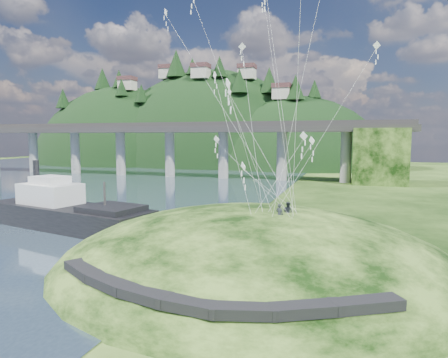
% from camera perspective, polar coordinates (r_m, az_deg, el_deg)
% --- Properties ---
extents(ground, '(320.00, 320.00, 0.00)m').
position_cam_1_polar(ground, '(35.81, -9.24, -11.99)').
color(ground, black).
rests_on(ground, ground).
extents(grass_hill, '(36.00, 32.00, 13.00)m').
position_cam_1_polar(grass_hill, '(35.48, 4.35, -14.67)').
color(grass_hill, black).
rests_on(grass_hill, ground).
extents(footpath, '(22.29, 5.84, 0.83)m').
position_cam_1_polar(footpath, '(23.85, -3.66, -16.02)').
color(footpath, black).
rests_on(footpath, ground).
extents(bridge, '(160.00, 11.00, 15.00)m').
position_cam_1_polar(bridge, '(108.82, -5.11, 5.33)').
color(bridge, '#2D2B2B').
rests_on(bridge, ground).
extents(far_ridge, '(153.00, 70.00, 94.50)m').
position_cam_1_polar(far_ridge, '(164.59, -3.56, -0.40)').
color(far_ridge, black).
rests_on(far_ridge, ground).
extents(work_barge, '(23.86, 11.06, 8.07)m').
position_cam_1_polar(work_barge, '(52.43, -21.66, -4.28)').
color(work_barge, black).
rests_on(work_barge, ground).
extents(wooden_dock, '(12.35, 4.09, 0.87)m').
position_cam_1_polar(wooden_dock, '(43.16, -8.15, -8.30)').
color(wooden_dock, '#3D2719').
rests_on(wooden_dock, ground).
extents(kite_flyers, '(1.37, 2.02, 1.72)m').
position_cam_1_polar(kite_flyers, '(32.62, 8.76, -3.30)').
color(kite_flyers, '#242830').
rests_on(kite_flyers, ground).
extents(kite_swarm, '(18.99, 17.84, 19.34)m').
position_cam_1_polar(kite_swarm, '(36.82, 4.10, 16.23)').
color(kite_swarm, white).
rests_on(kite_swarm, ground).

